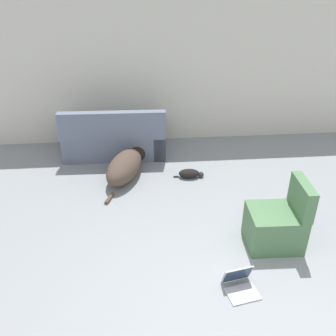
{
  "coord_description": "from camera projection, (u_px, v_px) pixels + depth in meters",
  "views": [
    {
      "loc": [
        -0.89,
        -2.1,
        3.03
      ],
      "look_at": [
        -0.52,
        2.21,
        0.58
      ],
      "focal_mm": 40.0,
      "sensor_mm": 36.0,
      "label": 1
    }
  ],
  "objects": [
    {
      "name": "side_chair",
      "position": [
        278.0,
        224.0,
        4.4
      ],
      "size": [
        0.65,
        0.55,
        0.85
      ],
      "rotation": [
        0.0,
        0.0,
        4.68
      ],
      "color": "#4C754C",
      "rests_on": "ground_plane"
    },
    {
      "name": "dog",
      "position": [
        126.0,
        165.0,
        5.84
      ],
      "size": [
        0.78,
        1.47,
        0.4
      ],
      "rotation": [
        0.0,
        0.0,
        1.22
      ],
      "color": "#4C3D33",
      "rests_on": "ground_plane"
    },
    {
      "name": "laptop_open",
      "position": [
        240.0,
        283.0,
        3.88
      ],
      "size": [
        0.38,
        0.38,
        0.24
      ],
      "rotation": [
        0.0,
        0.0,
        0.19
      ],
      "color": "#B7B7BC",
      "rests_on": "ground_plane"
    },
    {
      "name": "cat",
      "position": [
        190.0,
        174.0,
        5.86
      ],
      "size": [
        0.48,
        0.21,
        0.13
      ],
      "rotation": [
        0.0,
        0.0,
        6.22
      ],
      "color": "black",
      "rests_on": "ground_plane"
    },
    {
      "name": "couch",
      "position": [
        115.0,
        139.0,
        6.47
      ],
      "size": [
        1.74,
        0.89,
        0.89
      ],
      "rotation": [
        0.0,
        0.0,
        3.12
      ],
      "color": "slate",
      "rests_on": "ground_plane"
    },
    {
      "name": "wall_back",
      "position": [
        187.0,
        72.0,
        6.56
      ],
      "size": [
        7.38,
        0.06,
        2.52
      ],
      "color": "beige",
      "rests_on": "ground_plane"
    }
  ]
}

